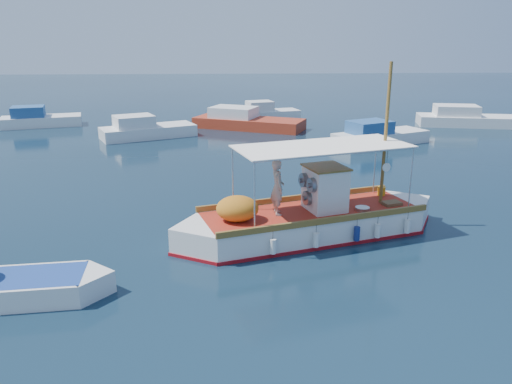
{
  "coord_description": "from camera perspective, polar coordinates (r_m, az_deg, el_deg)",
  "views": [
    {
      "loc": [
        -2.12,
        -15.84,
        6.82
      ],
      "look_at": [
        -1.3,
        0.0,
        1.84
      ],
      "focal_mm": 35.0,
      "sensor_mm": 36.0,
      "label": 1
    }
  ],
  "objects": [
    {
      "name": "bg_boat_n",
      "position": [
        38.6,
        -1.2,
        8.0
      ],
      "size": [
        8.77,
        5.97,
        1.8
      ],
      "rotation": [
        0.0,
        0.0,
        -0.42
      ],
      "color": "#A2301B",
      "rests_on": "ground"
    },
    {
      "name": "fishing_caique",
      "position": [
        17.78,
        6.11,
        -3.31
      ],
      "size": [
        9.7,
        4.82,
        6.19
      ],
      "rotation": [
        0.0,
        0.0,
        0.3
      ],
      "color": "white",
      "rests_on": "ground"
    },
    {
      "name": "bg_boat_e",
      "position": [
        43.11,
        23.05,
        7.63
      ],
      "size": [
        8.43,
        4.15,
        1.8
      ],
      "rotation": [
        0.0,
        0.0,
        -0.2
      ],
      "color": "silver",
      "rests_on": "ground"
    },
    {
      "name": "bg_boat_ne",
      "position": [
        33.75,
        13.8,
        6.13
      ],
      "size": [
        6.82,
        4.67,
        1.8
      ],
      "rotation": [
        0.0,
        0.0,
        0.42
      ],
      "color": "silver",
      "rests_on": "ground"
    },
    {
      "name": "ground",
      "position": [
        17.37,
        4.3,
        -5.73
      ],
      "size": [
        160.0,
        160.0,
        0.0
      ],
      "primitive_type": "plane",
      "color": "black",
      "rests_on": "ground"
    },
    {
      "name": "dinghy",
      "position": [
        15.26,
        -27.08,
        -9.92
      ],
      "size": [
        5.84,
        2.05,
        1.43
      ],
      "rotation": [
        0.0,
        0.0,
        0.1
      ],
      "color": "white",
      "rests_on": "ground"
    },
    {
      "name": "bg_boat_far_n",
      "position": [
        42.59,
        1.21,
        8.9
      ],
      "size": [
        5.49,
        3.28,
        1.8
      ],
      "rotation": [
        0.0,
        0.0,
        0.26
      ],
      "color": "silver",
      "rests_on": "ground"
    },
    {
      "name": "bg_boat_far_w",
      "position": [
        42.97,
        -23.56,
        7.54
      ],
      "size": [
        6.31,
        3.79,
        1.8
      ],
      "rotation": [
        0.0,
        0.0,
        0.27
      ],
      "color": "silver",
      "rests_on": "ground"
    },
    {
      "name": "bg_boat_nw",
      "position": [
        35.84,
        -12.52,
        6.86
      ],
      "size": [
        6.81,
        4.84,
        1.8
      ],
      "rotation": [
        0.0,
        0.0,
        0.43
      ],
      "color": "silver",
      "rests_on": "ground"
    }
  ]
}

